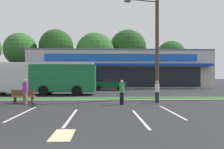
# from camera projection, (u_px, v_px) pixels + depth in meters

# --- Properties ---
(grass_median) EXTENTS (56.00, 2.20, 0.12)m
(grass_median) POSITION_uv_depth(u_px,v_px,m) (83.00, 99.00, 18.94)
(grass_median) COLOR #2D5B23
(grass_median) RESTS_ON ground_plane
(curb_lip) EXTENTS (56.00, 0.24, 0.12)m
(curb_lip) POSITION_uv_depth(u_px,v_px,m) (82.00, 101.00, 17.72)
(curb_lip) COLOR #99968C
(curb_lip) RESTS_ON ground_plane
(parking_stripe_0) EXTENTS (0.12, 4.80, 0.01)m
(parking_stripe_0) POSITION_uv_depth(u_px,v_px,m) (23.00, 113.00, 12.18)
(parking_stripe_0) COLOR silver
(parking_stripe_0) RESTS_ON ground_plane
(parking_stripe_1) EXTENTS (0.12, 4.80, 0.01)m
(parking_stripe_1) POSITION_uv_depth(u_px,v_px,m) (71.00, 117.00, 11.14)
(parking_stripe_1) COLOR silver
(parking_stripe_1) RESTS_ON ground_plane
(parking_stripe_2) EXTENTS (0.12, 4.80, 0.01)m
(parking_stripe_2) POSITION_uv_depth(u_px,v_px,m) (140.00, 118.00, 10.85)
(parking_stripe_2) COLOR silver
(parking_stripe_2) RESTS_ON ground_plane
(parking_stripe_3) EXTENTS (0.12, 4.80, 0.01)m
(parking_stripe_3) POSITION_uv_depth(u_px,v_px,m) (171.00, 112.00, 12.71)
(parking_stripe_3) COLOR silver
(parking_stripe_3) RESTS_ON ground_plane
(lot_arrow) EXTENTS (0.70, 1.60, 0.01)m
(lot_arrow) POSITION_uv_depth(u_px,v_px,m) (63.00, 135.00, 7.78)
(lot_arrow) COLOR beige
(lot_arrow) RESTS_ON ground_plane
(storefront_building) EXTENTS (28.54, 11.47, 6.00)m
(storefront_building) POSITION_uv_depth(u_px,v_px,m) (119.00, 69.00, 40.19)
(storefront_building) COLOR #BCB7AD
(storefront_building) RESTS_ON ground_plane
(tree_left) EXTENTS (6.62, 6.62, 10.59)m
(tree_left) POSITION_uv_depth(u_px,v_px,m) (20.00, 49.00, 47.72)
(tree_left) COLOR #473323
(tree_left) RESTS_ON ground_plane
(tree_mid_left) EXTENTS (7.01, 7.01, 11.40)m
(tree_mid_left) POSITION_uv_depth(u_px,v_px,m) (56.00, 47.00, 48.29)
(tree_mid_left) COLOR #473323
(tree_mid_left) RESTS_ON ground_plane
(tree_mid) EXTENTS (7.94, 7.94, 10.75)m
(tree_mid) POSITION_uv_depth(u_px,v_px,m) (95.00, 52.00, 48.41)
(tree_mid) COLOR #473323
(tree_mid) RESTS_ON ground_plane
(tree_mid_right) EXTENTS (8.09, 8.09, 12.07)m
(tree_mid_right) POSITION_uv_depth(u_px,v_px,m) (128.00, 48.00, 52.03)
(tree_mid_right) COLOR #473323
(tree_mid_right) RESTS_ON ground_plane
(tree_right) EXTENTS (6.48, 6.48, 9.58)m
(tree_right) POSITION_uv_depth(u_px,v_px,m) (171.00, 56.00, 51.85)
(tree_right) COLOR #473323
(tree_right) RESTS_ON ground_plane
(utility_pole) EXTENTS (3.16, 2.36, 11.17)m
(utility_pole) POSITION_uv_depth(u_px,v_px,m) (156.00, 27.00, 19.39)
(utility_pole) COLOR #4C3826
(utility_pole) RESTS_ON ground_plane
(city_bus) EXTENTS (11.70, 2.93, 3.25)m
(city_bus) POSITION_uv_depth(u_px,v_px,m) (38.00, 77.00, 23.84)
(city_bus) COLOR #196638
(city_bus) RESTS_ON ground_plane
(bus_stop_bench) EXTENTS (1.60, 0.45, 0.95)m
(bus_stop_bench) POSITION_uv_depth(u_px,v_px,m) (23.00, 96.00, 16.70)
(bus_stop_bench) COLOR brown
(bus_stop_bench) RESTS_ON ground_plane
(car_0) EXTENTS (4.45, 1.87, 1.48)m
(car_0) POSITION_uv_depth(u_px,v_px,m) (109.00, 84.00, 30.91)
(car_0) COLOR #0C3F1E
(car_0) RESTS_ON ground_plane
(pedestrian_near_bench) EXTENTS (0.33, 0.33, 1.66)m
(pedestrian_near_bench) POSITION_uv_depth(u_px,v_px,m) (122.00, 92.00, 15.80)
(pedestrian_near_bench) COLOR black
(pedestrian_near_bench) RESTS_ON ground_plane
(pedestrian_by_pole) EXTENTS (0.32, 0.32, 1.58)m
(pedestrian_by_pole) POSITION_uv_depth(u_px,v_px,m) (157.00, 92.00, 16.93)
(pedestrian_by_pole) COLOR #1E2338
(pedestrian_by_pole) RESTS_ON ground_plane
(pedestrian_mid) EXTENTS (0.35, 0.35, 1.72)m
(pedestrian_mid) POSITION_uv_depth(u_px,v_px,m) (25.00, 92.00, 16.08)
(pedestrian_mid) COLOR #726651
(pedestrian_mid) RESTS_ON ground_plane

